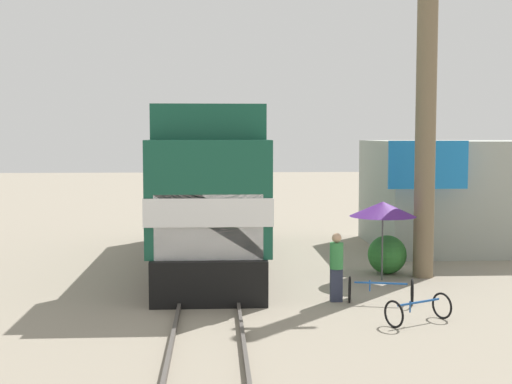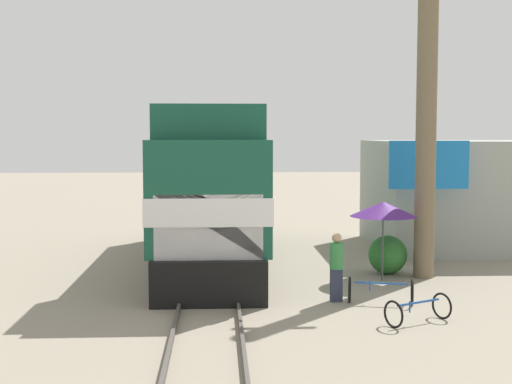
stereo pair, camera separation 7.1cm
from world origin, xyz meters
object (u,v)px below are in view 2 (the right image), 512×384
(bicycle, at_px, (381,290))
(bicycle_spare, at_px, (418,310))
(utility_pole, at_px, (426,111))
(locomotive, at_px, (211,198))
(billboard_sign, at_px, (429,171))
(person_bystander, at_px, (336,264))
(vendor_umbrella, at_px, (383,209))

(bicycle, bearing_deg, bicycle_spare, 25.45)
(utility_pole, bearing_deg, bicycle, -121.98)
(locomotive, distance_m, bicycle, 7.31)
(locomotive, relative_size, bicycle_spare, 7.74)
(billboard_sign, xyz_separation_m, person_bystander, (-3.74, -4.71, -2.10))
(person_bystander, bearing_deg, bicycle_spare, -55.91)
(vendor_umbrella, xyz_separation_m, person_bystander, (-1.77, -2.55, -1.13))
(utility_pole, relative_size, person_bystander, 5.58)
(billboard_sign, distance_m, bicycle, 6.29)
(person_bystander, bearing_deg, vendor_umbrella, 55.14)
(billboard_sign, xyz_separation_m, bicycle_spare, (-2.25, -6.90, -2.74))
(locomotive, xyz_separation_m, person_bystander, (3.22, -5.32, -1.24))
(bicycle, height_order, bicycle_spare, bicycle)
(locomotive, height_order, billboard_sign, locomotive)
(vendor_umbrella, bearing_deg, bicycle_spare, -93.53)
(vendor_umbrella, height_order, person_bystander, vendor_umbrella)
(bicycle, bearing_deg, billboard_sign, 164.93)
(person_bystander, distance_m, bicycle, 1.27)
(vendor_umbrella, xyz_separation_m, bicycle_spare, (-0.29, -4.74, -1.76))
(locomotive, height_order, bicycle_spare, locomotive)
(person_bystander, xyz_separation_m, bicycle_spare, (1.48, -2.19, -0.63))
(billboard_sign, distance_m, person_bystander, 6.37)
(vendor_umbrella, bearing_deg, bicycle, -103.95)
(utility_pole, height_order, person_bystander, utility_pole)
(billboard_sign, relative_size, person_bystander, 2.31)
(locomotive, height_order, person_bystander, locomotive)
(person_bystander, height_order, bicycle_spare, person_bystander)
(utility_pole, bearing_deg, billboard_sign, 70.18)
(bicycle_spare, bearing_deg, bicycle, 164.39)
(utility_pole, distance_m, vendor_umbrella, 3.15)
(bicycle, bearing_deg, person_bystander, -93.08)
(person_bystander, bearing_deg, locomotive, 121.13)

